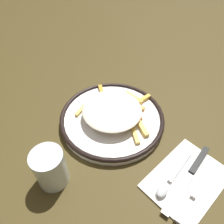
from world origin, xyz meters
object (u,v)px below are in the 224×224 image
(plate, at_px, (112,118))
(fork, at_px, (197,190))
(fries_heap, at_px, (115,110))
(spoon, at_px, (170,181))
(knife, at_px, (191,172))
(water_glass, at_px, (50,168))
(napkin, at_px, (187,179))

(plate, relative_size, fork, 1.69)
(fries_heap, distance_m, spoon, 0.23)
(plate, relative_size, knife, 1.42)
(fries_heap, relative_size, fork, 1.42)
(fries_heap, relative_size, water_glass, 2.56)
(knife, relative_size, spoon, 1.38)
(fork, distance_m, spoon, 0.06)
(spoon, bearing_deg, fries_heap, -15.24)
(napkin, height_order, fork, fork)
(fries_heap, bearing_deg, napkin, 174.08)
(spoon, bearing_deg, water_glass, 40.23)
(plate, height_order, water_glass, water_glass)
(napkin, bearing_deg, fries_heap, -5.92)
(knife, bearing_deg, napkin, 92.78)
(fries_heap, bearing_deg, water_glass, 94.74)
(fork, bearing_deg, spoon, 22.23)
(fork, distance_m, knife, 0.04)
(napkin, height_order, spoon, spoon)
(fries_heap, distance_m, fork, 0.28)
(fries_heap, height_order, napkin, fries_heap)
(spoon, relative_size, water_glass, 1.56)
(fries_heap, distance_m, water_glass, 0.23)
(plate, height_order, knife, plate)
(fries_heap, xyz_separation_m, spoon, (-0.22, 0.06, -0.03))
(fries_heap, bearing_deg, fork, 172.22)
(fork, height_order, water_glass, water_glass)
(plate, relative_size, napkin, 1.56)
(fork, bearing_deg, fries_heap, -7.78)
(plate, distance_m, knife, 0.25)
(fries_heap, height_order, knife, fries_heap)
(spoon, bearing_deg, napkin, -127.38)
(fork, relative_size, water_glass, 1.80)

